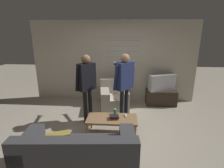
{
  "coord_description": "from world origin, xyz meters",
  "views": [
    {
      "loc": [
        0.37,
        -3.52,
        2.22
      ],
      "look_at": [
        0.07,
        0.49,
        1.0
      ],
      "focal_mm": 28.0,
      "sensor_mm": 36.0,
      "label": 1
    }
  ],
  "objects_px": {
    "couch_blue": "(78,157)",
    "coffee_table": "(112,120)",
    "soda_can": "(115,112)",
    "spare_remote": "(126,116)",
    "armchair_beige": "(114,98)",
    "book_stack": "(114,117)",
    "person_right_standing": "(124,79)",
    "person_left_standing": "(86,81)",
    "tv": "(162,83)"
  },
  "relations": [
    {
      "from": "coffee_table",
      "to": "person_left_standing",
      "type": "xyz_separation_m",
      "value": [
        -0.65,
        0.54,
        0.72
      ]
    },
    {
      "from": "person_right_standing",
      "to": "coffee_table",
      "type": "bearing_deg",
      "value": -158.44
    },
    {
      "from": "coffee_table",
      "to": "spare_remote",
      "type": "xyz_separation_m",
      "value": [
        0.3,
        0.11,
        0.05
      ]
    },
    {
      "from": "coffee_table",
      "to": "soda_can",
      "type": "height_order",
      "value": "soda_can"
    },
    {
      "from": "couch_blue",
      "to": "tv",
      "type": "height_order",
      "value": "tv"
    },
    {
      "from": "soda_can",
      "to": "person_left_standing",
      "type": "bearing_deg",
      "value": 154.49
    },
    {
      "from": "book_stack",
      "to": "tv",
      "type": "bearing_deg",
      "value": 53.4
    },
    {
      "from": "armchair_beige",
      "to": "book_stack",
      "type": "distance_m",
      "value": 1.47
    },
    {
      "from": "couch_blue",
      "to": "armchair_beige",
      "type": "relative_size",
      "value": 1.85
    },
    {
      "from": "armchair_beige",
      "to": "person_right_standing",
      "type": "xyz_separation_m",
      "value": [
        0.3,
        -0.78,
        0.78
      ]
    },
    {
      "from": "soda_can",
      "to": "spare_remote",
      "type": "relative_size",
      "value": 0.93
    },
    {
      "from": "armchair_beige",
      "to": "book_stack",
      "type": "relative_size",
      "value": 4.65
    },
    {
      "from": "book_stack",
      "to": "spare_remote",
      "type": "xyz_separation_m",
      "value": [
        0.25,
        0.14,
        -0.02
      ]
    },
    {
      "from": "couch_blue",
      "to": "soda_can",
      "type": "relative_size",
      "value": 14.87
    },
    {
      "from": "armchair_beige",
      "to": "spare_remote",
      "type": "relative_size",
      "value": 7.53
    },
    {
      "from": "person_left_standing",
      "to": "book_stack",
      "type": "xyz_separation_m",
      "value": [
        0.7,
        -0.57,
        -0.64
      ]
    },
    {
      "from": "person_left_standing",
      "to": "spare_remote",
      "type": "relative_size",
      "value": 12.64
    },
    {
      "from": "soda_can",
      "to": "spare_remote",
      "type": "xyz_separation_m",
      "value": [
        0.24,
        -0.09,
        -0.05
      ]
    },
    {
      "from": "person_left_standing",
      "to": "spare_remote",
      "type": "xyz_separation_m",
      "value": [
        0.95,
        -0.43,
        -0.67
      ]
    },
    {
      "from": "spare_remote",
      "to": "person_left_standing",
      "type": "bearing_deg",
      "value": 146.01
    },
    {
      "from": "book_stack",
      "to": "soda_can",
      "type": "relative_size",
      "value": 1.73
    },
    {
      "from": "tv",
      "to": "couch_blue",
      "type": "bearing_deg",
      "value": 34.59
    },
    {
      "from": "tv",
      "to": "person_left_standing",
      "type": "distance_m",
      "value": 2.43
    },
    {
      "from": "coffee_table",
      "to": "person_left_standing",
      "type": "height_order",
      "value": "person_left_standing"
    },
    {
      "from": "person_left_standing",
      "to": "soda_can",
      "type": "bearing_deg",
      "value": -75.41
    },
    {
      "from": "soda_can",
      "to": "person_right_standing",
      "type": "bearing_deg",
      "value": 67.24
    },
    {
      "from": "book_stack",
      "to": "person_right_standing",
      "type": "bearing_deg",
      "value": 73.66
    },
    {
      "from": "armchair_beige",
      "to": "spare_remote",
      "type": "xyz_separation_m",
      "value": [
        0.35,
        -1.32,
        0.09
      ]
    },
    {
      "from": "soda_can",
      "to": "tv",
      "type": "bearing_deg",
      "value": 49.88
    },
    {
      "from": "coffee_table",
      "to": "soda_can",
      "type": "distance_m",
      "value": 0.23
    },
    {
      "from": "person_left_standing",
      "to": "soda_can",
      "type": "xyz_separation_m",
      "value": [
        0.71,
        -0.34,
        -0.62
      ]
    },
    {
      "from": "armchair_beige",
      "to": "soda_can",
      "type": "xyz_separation_m",
      "value": [
        0.11,
        -1.23,
        0.14
      ]
    },
    {
      "from": "coffee_table",
      "to": "person_right_standing",
      "type": "xyz_separation_m",
      "value": [
        0.25,
        0.65,
        0.74
      ]
    },
    {
      "from": "person_right_standing",
      "to": "soda_can",
      "type": "xyz_separation_m",
      "value": [
        -0.19,
        -0.45,
        -0.64
      ]
    },
    {
      "from": "couch_blue",
      "to": "book_stack",
      "type": "bearing_deg",
      "value": 61.51
    },
    {
      "from": "armchair_beige",
      "to": "tv",
      "type": "distance_m",
      "value": 1.54
    },
    {
      "from": "armchair_beige",
      "to": "coffee_table",
      "type": "bearing_deg",
      "value": 82.87
    },
    {
      "from": "person_right_standing",
      "to": "book_stack",
      "type": "bearing_deg",
      "value": -153.88
    },
    {
      "from": "tv",
      "to": "soda_can",
      "type": "distance_m",
      "value": 2.1
    },
    {
      "from": "armchair_beige",
      "to": "soda_can",
      "type": "height_order",
      "value": "armchair_beige"
    },
    {
      "from": "tv",
      "to": "person_left_standing",
      "type": "height_order",
      "value": "person_left_standing"
    },
    {
      "from": "armchair_beige",
      "to": "person_left_standing",
      "type": "height_order",
      "value": "person_left_standing"
    },
    {
      "from": "coffee_table",
      "to": "person_left_standing",
      "type": "bearing_deg",
      "value": 140.51
    },
    {
      "from": "coffee_table",
      "to": "tv",
      "type": "distance_m",
      "value": 2.3
    },
    {
      "from": "armchair_beige",
      "to": "tv",
      "type": "relative_size",
      "value": 1.18
    },
    {
      "from": "couch_blue",
      "to": "coffee_table",
      "type": "relative_size",
      "value": 1.72
    },
    {
      "from": "tv",
      "to": "person_left_standing",
      "type": "bearing_deg",
      "value": 8.12
    },
    {
      "from": "armchair_beige",
      "to": "spare_remote",
      "type": "bearing_deg",
      "value": 95.59
    },
    {
      "from": "armchair_beige",
      "to": "coffee_table",
      "type": "distance_m",
      "value": 1.43
    },
    {
      "from": "book_stack",
      "to": "armchair_beige",
      "type": "bearing_deg",
      "value": 93.94
    }
  ]
}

